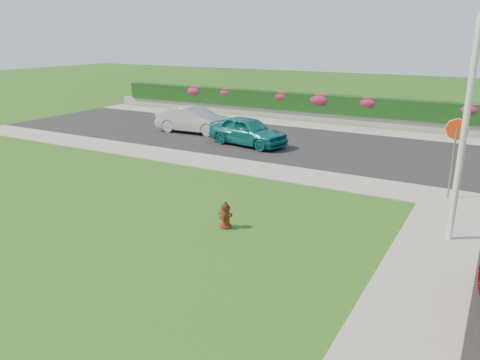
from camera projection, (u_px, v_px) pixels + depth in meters
The scene contains 18 objects.
ground at pixel (97, 261), 11.29m from camera, with size 120.00×120.00×0.00m, color black.
street_far at pixel (224, 135), 25.26m from camera, with size 26.00×8.00×0.04m, color black.
sidewalk_far at pixel (149, 152), 21.58m from camera, with size 24.00×2.00×0.04m, color gray.
curb_corner at pixel (454, 199), 15.45m from camera, with size 2.00×2.00×0.04m, color gray.
sidewalk_beyond at pixel (326, 127), 27.53m from camera, with size 34.00×2.00×0.04m, color gray.
retaining_wall at pixel (334, 118), 28.69m from camera, with size 34.00×0.40×0.60m, color gray.
hedge at pixel (336, 104), 28.52m from camera, with size 32.00×0.90×1.10m, color black.
fire_hydrant at pixel (226, 215), 13.12m from camera, with size 0.39×0.37×0.77m.
sedan_teal at pixel (248, 131), 22.74m from camera, with size 1.64×4.07×1.39m, color #0D6367.
sedan_silver at pixel (194, 120), 25.65m from camera, with size 1.49×4.27×1.41m, color #B6B9BE.
utility_pole at pixel (464, 134), 11.59m from camera, with size 0.16×0.16×5.71m, color silver.
stop_sign at pixel (456, 139), 14.95m from camera, with size 0.74×0.06×2.70m.
flower_clump_a at pixel (196, 91), 33.19m from camera, with size 1.49×0.96×0.75m, color #A91D50.
flower_clump_b at pixel (227, 92), 31.99m from camera, with size 1.27×0.82×0.64m, color #A91D50.
flower_clump_c at pixel (282, 96), 30.01m from camera, with size 1.31×0.84×0.66m, color #A91D50.
flower_clump_d at pixel (321, 100), 28.80m from camera, with size 1.57×1.01×0.78m, color #A91D50.
flower_clump_e at pixel (369, 102), 27.40m from camera, with size 1.42×0.91×0.71m, color #A91D50.
flower_clump_f at pixel (470, 109), 24.87m from camera, with size 1.40×0.90×0.70m, color #A91D50.
Camera 1 is at (8.03, -7.16, 5.22)m, focal length 35.00 mm.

